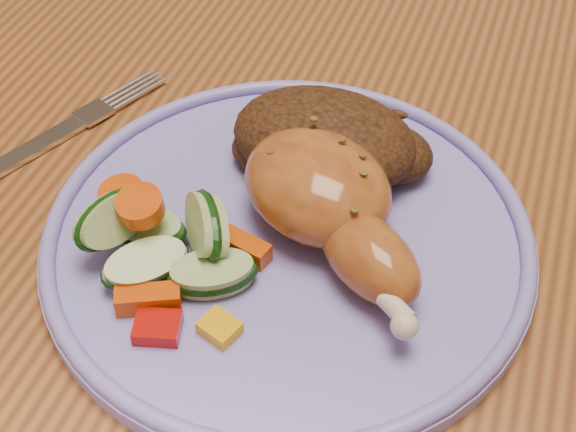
# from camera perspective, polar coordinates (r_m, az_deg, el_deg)

# --- Properties ---
(dining_table) EXTENTS (0.90, 1.40, 0.75)m
(dining_table) POSITION_cam_1_polar(r_m,az_deg,el_deg) (0.64, 7.35, 0.40)
(dining_table) COLOR brown
(dining_table) RESTS_ON ground
(chair_far) EXTENTS (0.42, 0.42, 0.91)m
(chair_far) POSITION_cam_1_polar(r_m,az_deg,el_deg) (1.25, 13.89, 14.46)
(chair_far) COLOR #4C2D16
(chair_far) RESTS_ON ground
(plate) EXTENTS (0.30, 0.30, 0.01)m
(plate) POSITION_cam_1_polar(r_m,az_deg,el_deg) (0.50, 0.00, -1.68)
(plate) COLOR #7F75D4
(plate) RESTS_ON dining_table
(plate_rim) EXTENTS (0.30, 0.30, 0.01)m
(plate_rim) POSITION_cam_1_polar(r_m,az_deg,el_deg) (0.49, 0.00, -0.81)
(plate_rim) COLOR #7F75D4
(plate_rim) RESTS_ON plate
(chicken_leg) EXTENTS (0.15, 0.15, 0.05)m
(chicken_leg) POSITION_cam_1_polar(r_m,az_deg,el_deg) (0.48, 2.96, 0.99)
(chicken_leg) COLOR #AC5B24
(chicken_leg) RESTS_ON plate
(rice_pilaf) EXTENTS (0.13, 0.09, 0.05)m
(rice_pilaf) POSITION_cam_1_polar(r_m,az_deg,el_deg) (0.52, 2.87, 5.28)
(rice_pilaf) COLOR #3F220F
(rice_pilaf) RESTS_ON plate
(vegetable_pile) EXTENTS (0.13, 0.11, 0.05)m
(vegetable_pile) POSITION_cam_1_polar(r_m,az_deg,el_deg) (0.47, -8.90, -1.88)
(vegetable_pile) COLOR #A50A05
(vegetable_pile) RESTS_ON plate
(fork) EXTENTS (0.09, 0.17, 0.00)m
(fork) POSITION_cam_1_polar(r_m,az_deg,el_deg) (0.59, -17.03, 5.02)
(fork) COLOR silver
(fork) RESTS_ON dining_table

